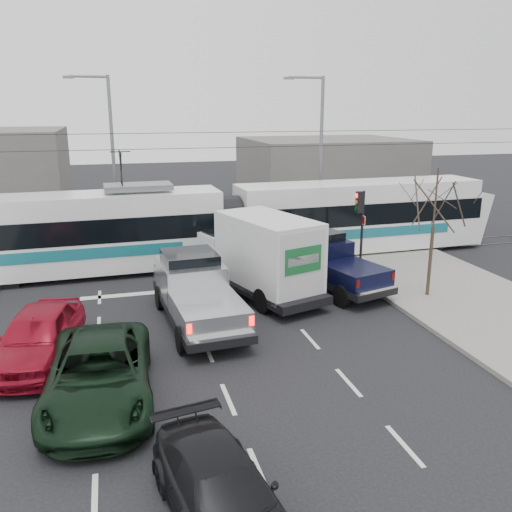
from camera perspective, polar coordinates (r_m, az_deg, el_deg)
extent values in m
plane|color=black|center=(17.55, 0.44, -9.33)|extent=(120.00, 120.00, 0.00)
cube|color=gray|center=(21.57, 24.27, -5.71)|extent=(6.00, 60.00, 0.15)
cube|color=#33302D|center=(26.73, -5.33, -0.57)|extent=(60.00, 1.60, 0.03)
cube|color=#67625D|center=(42.86, 7.38, 8.82)|extent=(12.00, 10.00, 5.00)
cylinder|color=#47382B|center=(22.22, 17.86, -0.53)|extent=(0.14, 0.14, 2.75)
cylinder|color=#47382B|center=(21.70, 18.40, 5.83)|extent=(0.07, 0.07, 2.25)
cylinder|color=black|center=(25.00, 11.09, 2.67)|extent=(0.12, 0.12, 3.60)
cube|color=black|center=(24.66, 10.82, 5.59)|extent=(0.28, 0.28, 0.95)
cylinder|color=#FF0C07|center=(24.55, 10.54, 6.27)|extent=(0.06, 0.20, 0.20)
cylinder|color=orange|center=(24.60, 10.51, 5.58)|extent=(0.06, 0.20, 0.20)
cylinder|color=#05330C|center=(24.65, 10.47, 4.89)|extent=(0.06, 0.20, 0.20)
cube|color=white|center=(24.76, 11.26, 3.72)|extent=(0.02, 0.30, 0.40)
cylinder|color=slate|center=(31.75, 6.82, 10.18)|extent=(0.20, 0.20, 9.00)
cylinder|color=slate|center=(31.30, 5.30, 18.21)|extent=(2.00, 0.14, 0.14)
cube|color=slate|center=(30.97, 3.47, 18.19)|extent=(0.55, 0.25, 0.14)
cylinder|color=slate|center=(31.48, -14.78, 9.74)|extent=(0.20, 0.20, 9.00)
cylinder|color=slate|center=(31.39, -17.26, 17.61)|extent=(2.00, 0.14, 0.14)
cube|color=slate|center=(31.43, -19.16, 17.37)|extent=(0.55, 0.25, 0.14)
cylinder|color=black|center=(25.77, -5.64, 11.25)|extent=(60.00, 0.03, 0.03)
cylinder|color=black|center=(25.73, -5.68, 12.80)|extent=(60.00, 0.03, 0.03)
cube|color=white|center=(25.53, -18.15, 0.30)|extent=(12.85, 3.11, 1.55)
cube|color=black|center=(25.26, -18.37, 2.92)|extent=(12.92, 3.14, 1.06)
cube|color=white|center=(25.08, -18.55, 5.04)|extent=(12.85, 3.00, 0.99)
cube|color=#166471|center=(24.15, -18.23, 0.14)|extent=(8.93, 0.32, 0.49)
cube|color=white|center=(28.71, 10.68, 2.43)|extent=(12.85, 3.11, 1.55)
cube|color=black|center=(28.47, 10.80, 4.78)|extent=(12.92, 3.14, 1.06)
cube|color=white|center=(28.32, 10.89, 6.67)|extent=(12.85, 3.00, 0.99)
cube|color=#166471|center=(27.49, 12.00, 2.39)|extent=(8.93, 0.32, 0.49)
cylinder|color=black|center=(26.05, -2.91, 3.58)|extent=(1.08, 2.60, 2.57)
cube|color=slate|center=(25.05, -12.31, 7.13)|extent=(3.03, 1.71, 0.25)
cube|color=black|center=(26.07, -7.29, -0.66)|extent=(2.06, 2.34, 0.36)
cube|color=black|center=(27.05, 1.42, 0.05)|extent=(2.06, 2.34, 0.36)
cube|color=black|center=(30.65, 16.36, 1.27)|extent=(2.06, 2.34, 0.36)
cube|color=black|center=(18.97, -6.05, -5.52)|extent=(2.61, 6.43, 0.27)
cube|color=#B8BABD|center=(19.76, -6.87, -2.34)|extent=(2.31, 2.79, 1.25)
cube|color=black|center=(19.67, -7.00, -0.44)|extent=(1.97, 2.01, 0.60)
cube|color=#B8BABD|center=(21.25, -7.74, -1.80)|extent=(2.14, 1.28, 0.60)
cube|color=#B8BABD|center=(17.55, -5.05, -5.73)|extent=(2.32, 2.98, 0.71)
cube|color=silver|center=(16.20, -3.57, -8.69)|extent=(2.01, 0.34, 0.20)
cube|color=#FF0C07|center=(15.95, -7.06, -7.61)|extent=(0.16, 0.10, 0.30)
cube|color=#FF0C07|center=(16.41, -0.48, -6.81)|extent=(0.16, 0.10, 0.30)
cylinder|color=black|center=(20.71, -10.03, -4.32)|extent=(0.36, 0.89, 0.87)
cylinder|color=black|center=(21.08, -4.66, -3.77)|extent=(0.36, 0.89, 0.87)
cylinder|color=black|center=(17.02, -7.76, -8.70)|extent=(0.36, 0.89, 0.87)
cylinder|color=black|center=(17.47, -1.28, -7.90)|extent=(0.36, 0.89, 0.87)
cube|color=black|center=(21.93, 0.27, -2.72)|extent=(4.13, 6.96, 0.33)
cube|color=white|center=(23.76, -3.00, 0.70)|extent=(2.52, 2.15, 1.51)
cube|color=black|center=(23.73, -3.18, 2.09)|extent=(2.08, 1.56, 0.56)
cube|color=silver|center=(21.00, 1.25, 0.41)|extent=(3.50, 4.95, 2.78)
cube|color=silver|center=(19.27, 4.93, -1.04)|extent=(1.91, 0.64, 2.44)
cube|color=#145828|center=(19.17, 5.03, -0.44)|extent=(1.51, 0.49, 0.94)
cube|color=black|center=(19.58, 5.21, -5.36)|extent=(2.01, 0.83, 0.17)
cylinder|color=black|center=(23.21, -4.62, -1.98)|extent=(0.52, 0.89, 0.85)
cylinder|color=black|center=(24.16, -0.46, -1.23)|extent=(0.52, 0.89, 0.85)
cylinder|color=black|center=(19.97, 0.75, -4.72)|extent=(0.55, 0.98, 0.94)
cylinder|color=black|center=(21.06, 5.28, -3.70)|extent=(0.55, 0.98, 0.94)
cube|color=black|center=(22.56, 8.08, -2.15)|extent=(3.40, 5.73, 0.27)
cube|color=black|center=(23.08, 6.64, 0.25)|extent=(2.50, 2.71, 1.24)
cube|color=black|center=(23.00, 6.53, 1.87)|extent=(2.07, 2.02, 0.59)
cube|color=black|center=(24.14, 4.76, 0.38)|extent=(2.09, 1.45, 0.59)
cube|color=black|center=(21.57, 10.10, -1.86)|extent=(2.54, 2.87, 0.70)
cube|color=silver|center=(20.69, 12.60, -3.61)|extent=(1.82, 0.69, 0.19)
cube|color=#590505|center=(20.06, 10.63, -2.90)|extent=(0.17, 0.12, 0.30)
cube|color=#590505|center=(21.23, 14.19, -2.09)|extent=(0.17, 0.12, 0.30)
cylinder|color=black|center=(23.39, 3.66, -1.80)|extent=(0.53, 0.91, 0.86)
cylinder|color=black|center=(24.45, 7.21, -1.13)|extent=(0.53, 0.91, 0.86)
cylinder|color=black|center=(20.80, 9.08, -4.20)|extent=(0.53, 0.91, 0.86)
cylinder|color=black|center=(21.98, 12.76, -3.31)|extent=(0.53, 0.91, 0.86)
imported|color=black|center=(14.64, -16.18, -11.88)|extent=(2.90, 5.80, 1.58)
imported|color=maroon|center=(17.38, -21.94, -7.81)|extent=(2.82, 5.11, 1.65)
imported|color=black|center=(10.64, -3.60, -23.69)|extent=(2.52, 4.66, 1.28)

